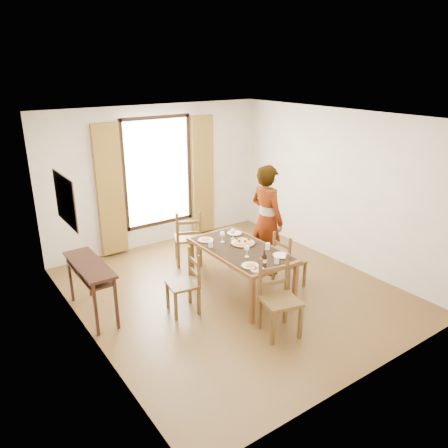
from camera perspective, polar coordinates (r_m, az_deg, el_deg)
ground at (r=7.01m, az=1.15°, el=-8.73°), size 5.00×5.00×0.00m
room_shell at (r=6.50m, az=0.55°, el=3.71°), size 4.60×5.10×2.74m
console_table at (r=6.37m, az=-17.14°, el=-5.86°), size 0.38×1.20×0.80m
dining_table at (r=6.67m, az=2.20°, el=-3.68°), size 0.92×1.71×0.76m
chair_west at (r=6.31m, az=-5.14°, el=-7.86°), size 0.46×0.46×0.92m
chair_north at (r=7.75m, az=-4.71°, el=-1.95°), size 0.60×0.60×1.03m
chair_south at (r=5.84m, az=7.19°, el=-9.81°), size 0.55×0.55×1.04m
chair_east at (r=7.02m, az=8.35°, el=-4.93°), size 0.42×0.42×0.93m
man at (r=7.33m, az=5.60°, el=0.56°), size 0.74×0.54×1.87m
plate_sw at (r=6.05m, az=3.45°, el=-5.33°), size 0.27×0.27×0.05m
plate_se at (r=6.41m, az=7.48°, el=-3.97°), size 0.27×0.27×0.05m
plate_nw at (r=6.91m, az=-2.41°, el=-1.98°), size 0.27×0.27×0.05m
plate_ne at (r=7.18m, az=1.37°, el=-1.09°), size 0.27×0.27×0.05m
pasta_platter at (r=6.78m, az=2.46°, el=-2.20°), size 0.40×0.40×0.10m
caprese_plate at (r=5.96m, az=4.38°, el=-5.84°), size 0.20×0.20×0.04m
wine_glass_a at (r=6.31m, az=3.01°, el=-3.55°), size 0.08×0.08×0.18m
wine_glass_b at (r=6.94m, az=1.18°, el=-1.29°), size 0.08×0.08×0.18m
wine_glass_c at (r=6.82m, az=-0.21°, el=-1.66°), size 0.08×0.08×0.18m
tumbler_a at (r=6.60m, az=5.73°, el=-2.92°), size 0.07×0.07×0.10m
tumbler_b at (r=6.65m, az=-1.74°, el=-2.65°), size 0.07×0.07×0.10m
tumbler_c at (r=6.17m, az=6.89°, el=-4.69°), size 0.07×0.07×0.10m
wine_bottle at (r=6.01m, az=5.28°, el=-4.57°), size 0.07×0.07×0.25m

